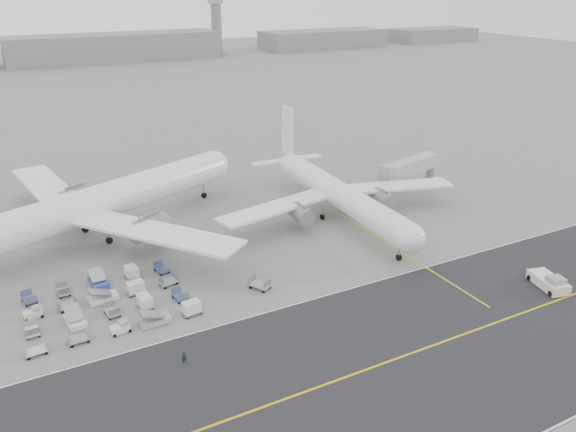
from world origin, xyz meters
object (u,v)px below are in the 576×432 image
ground_crew_a (184,357)px  control_tower (216,25)px  pushback_tug (549,282)px  airliner_b (337,193)px  airliner_a (95,204)px  jet_bridge (410,168)px

ground_crew_a → control_tower: bearing=75.8°
control_tower → pushback_tug: (-58.71, -280.02, -15.32)m
airliner_b → pushback_tug: airliner_b is taller
airliner_a → jet_bridge: airliner_a is taller
airliner_b → jet_bridge: size_ratio=2.76×
airliner_a → ground_crew_a: bearing=160.2°
airliner_a → airliner_b: (40.24, -11.44, -1.24)m
jet_bridge → ground_crew_a: 69.05m
airliner_b → ground_crew_a: 47.55m
control_tower → airliner_b: (-71.58, -244.25, -11.48)m
control_tower → jet_bridge: bearing=-101.8°
airliner_a → pushback_tug: airliner_a is taller
airliner_b → pushback_tug: (12.87, -35.77, -3.84)m
control_tower → ground_crew_a: 294.04m
control_tower → pushback_tug: size_ratio=3.89×
airliner_b → ground_crew_a: size_ratio=30.56×
control_tower → pushback_tug: control_tower is taller
pushback_tug → ground_crew_a: pushback_tug is taller
airliner_a → pushback_tug: bearing=-154.5°
airliner_a → airliner_b: bearing=-128.7°
airliner_a → jet_bridge: bearing=-117.9°
airliner_a → pushback_tug: (53.11, -47.22, -5.08)m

